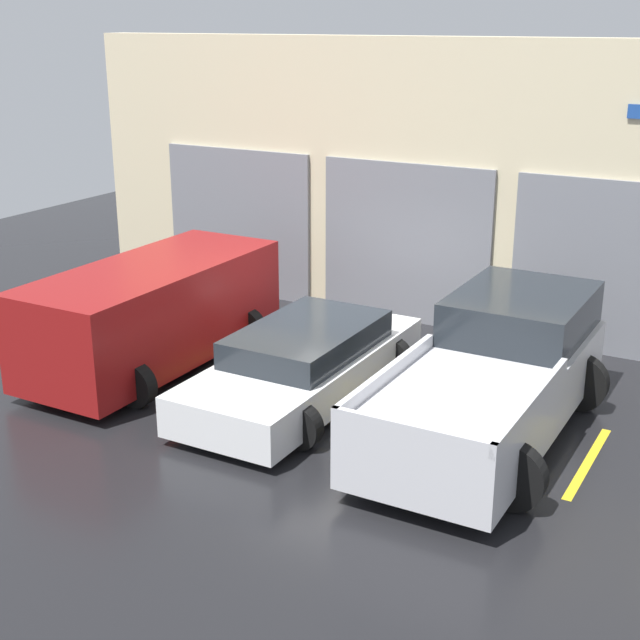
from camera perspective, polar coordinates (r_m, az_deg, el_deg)
name	(u,v)px	position (r m, az deg, el deg)	size (l,w,h in m)	color
ground_plane	(339,373)	(14.51, 1.25, -3.40)	(28.00, 28.00, 0.00)	black
shophouse_building	(423,186)	(16.68, 6.64, 8.49)	(14.46, 0.68, 5.17)	beige
pickup_truck	(494,376)	(12.45, 11.07, -3.55)	(2.59, 5.19, 1.72)	silver
sedan_white	(305,364)	(13.40, -0.98, -2.83)	(2.21, 4.73, 1.12)	white
sedan_side	(153,311)	(14.81, -10.62, 0.54)	(2.34, 4.79, 1.71)	maroon
parking_stripe_far_left	(92,349)	(16.01, -14.37, -1.82)	(0.12, 2.20, 0.01)	gold
parking_stripe_left	(227,380)	(14.30, -5.98, -3.83)	(0.12, 2.20, 0.01)	gold
parking_stripe_centre	(389,417)	(12.99, 4.44, -6.20)	(0.12, 2.20, 0.01)	gold
parking_stripe_right	(588,462)	(12.22, 16.78, -8.71)	(0.12, 2.20, 0.01)	gold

